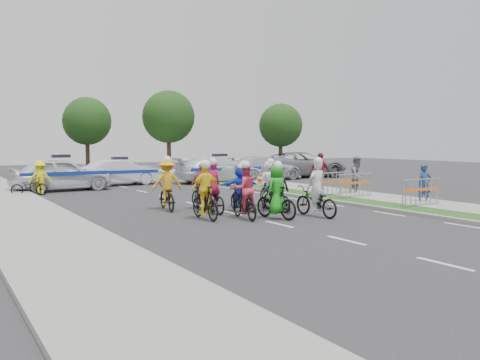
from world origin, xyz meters
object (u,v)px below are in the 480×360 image
rider_3 (205,197)px  spectator_1 (357,176)px  tree_4 (87,121)px  police_car_0 (61,174)px  tree_2 (281,125)px  rider_7 (269,188)px  cone_0 (250,184)px  spectator_2 (320,172)px  rider_1 (276,197)px  tree_1 (169,117)px  barrier_1 (355,186)px  civilian_suv (302,165)px  barrier_2 (336,184)px  civilian_sedan (263,168)px  rider_4 (277,192)px  police_car_2 (220,169)px  rider_9 (202,191)px  spectator_0 (424,184)px  parked_bike (29,186)px  rider_5 (240,191)px  rider_2 (244,197)px  rider_6 (212,195)px  marshal_hiviz (40,178)px  rider_10 (167,189)px  barrier_0 (421,194)px  police_car_1 (120,172)px  cone_1 (260,180)px  rider_8 (242,190)px  rider_0 (316,197)px

rider_3 → spectator_1: size_ratio=1.08×
spectator_1 → tree_4: size_ratio=0.28×
police_car_0 → tree_2: size_ratio=0.85×
spectator_1 → rider_7: bearing=-171.9°
rider_3 → cone_0: 9.67m
spectator_2 → rider_7: bearing=-141.1°
rider_1 → tree_1: 30.45m
spectator_1 → barrier_1: (-1.36, -1.35, -0.33)m
police_car_0 → rider_7: bearing=-156.0°
civilian_suv → police_car_0: bearing=105.8°
police_car_0 → barrier_2: bearing=-135.5°
tree_4 → civilian_sedan: bearing=-71.2°
rider_3 → tree_4: (4.48, 31.98, 3.45)m
rider_7 → civilian_suv: size_ratio=0.30×
spectator_2 → tree_4: (-4.46, 26.64, 3.22)m
rider_4 → tree_4: 31.67m
rider_7 → cone_0: rider_7 is taller
police_car_0 → police_car_2: (9.32, 0.53, -0.04)m
rider_7 → tree_4: (0.91, 30.28, 3.46)m
rider_9 → civilian_sedan: (9.76, 11.04, 0.07)m
spectator_0 → tree_2: (10.14, 24.70, 3.03)m
barrier_2 → cone_0: barrier_2 is taller
rider_9 → police_car_0: bearing=-74.8°
rider_7 → parked_bike: rider_7 is taller
police_car_0 → civilian_suv: (16.39, 1.78, 0.04)m
rider_7 → spectator_2: 6.49m
rider_5 → civilian_sedan: rider_5 is taller
rider_9 → civilian_suv: 17.96m
rider_3 → police_car_0: (-1.87, 12.44, 0.10)m
rider_2 → tree_2: size_ratio=0.33×
barrier_1 → barrier_2: same height
rider_6 → marshal_hiviz: (-4.04, 9.69, 0.16)m
police_car_0 → cone_0: (8.07, -5.03, -0.49)m
rider_1 → rider_9: size_ratio=1.04×
civilian_suv → barrier_1: bearing=162.2°
rider_1 → rider_10: rider_10 is taller
tree_4 → parked_bike: bearing=-111.0°
barrier_2 → tree_1: 25.20m
rider_10 → barrier_0: size_ratio=1.01×
civilian_suv → barrier_1: 13.80m
rider_10 → tree_4: bearing=-90.2°
police_car_1 → rider_3: bearing=166.1°
police_car_2 → barrier_1: police_car_2 is taller
civilian_sedan → cone_1: bearing=142.3°
cone_0 → parked_bike: 10.41m
rider_5 → cone_0: bearing=-116.4°
civilian_sedan → cone_1: (-2.54, -3.60, -0.43)m
rider_5 → rider_8: 1.10m
rider_0 → rider_3: bearing=-23.9°
rider_6 → tree_1: (9.57, 26.68, 3.90)m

